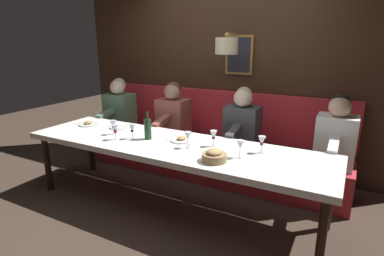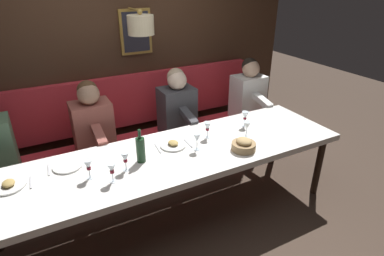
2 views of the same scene
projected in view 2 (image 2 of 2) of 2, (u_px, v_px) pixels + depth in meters
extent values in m
plane|color=#423328|center=(175.00, 217.00, 3.14)|extent=(12.00, 12.00, 0.00)
cube|color=silver|center=(173.00, 156.00, 2.83)|extent=(0.90, 3.27, 0.06)
cylinder|color=black|center=(318.00, 166.00, 3.36)|extent=(0.07, 0.07, 0.68)
cylinder|color=black|center=(274.00, 139.00, 3.92)|extent=(0.07, 0.07, 0.68)
cube|color=red|center=(143.00, 157.00, 3.75)|extent=(0.52, 3.47, 0.45)
cube|color=#382316|center=(118.00, 44.00, 3.68)|extent=(0.10, 4.67, 2.90)
cube|color=red|center=(126.00, 101.00, 3.91)|extent=(0.10, 3.47, 0.64)
cube|color=olive|center=(136.00, 32.00, 3.66)|extent=(0.04, 0.37, 0.51)
cube|color=#23232D|center=(136.00, 32.00, 3.64)|extent=(0.01, 0.31, 0.45)
cylinder|color=#A37F38|center=(134.00, 9.00, 3.40)|extent=(0.35, 0.02, 0.02)
cylinder|color=beige|center=(141.00, 25.00, 3.32)|extent=(0.28, 0.28, 0.20)
sphere|color=#A37F38|center=(140.00, 12.00, 3.26)|extent=(0.06, 0.06, 0.06)
cube|color=white|center=(248.00, 97.00, 4.16)|extent=(0.30, 0.40, 0.56)
sphere|color=#D1A889|center=(251.00, 69.00, 3.98)|extent=(0.22, 0.22, 0.22)
sphere|color=black|center=(250.00, 66.00, 3.99)|extent=(0.20, 0.20, 0.20)
cube|color=white|center=(262.00, 101.00, 3.91)|extent=(0.33, 0.09, 0.14)
cube|color=#3D3D42|center=(177.00, 111.00, 3.72)|extent=(0.30, 0.40, 0.56)
sphere|color=beige|center=(177.00, 80.00, 3.54)|extent=(0.22, 0.22, 0.22)
sphere|color=tan|center=(176.00, 77.00, 3.55)|extent=(0.20, 0.20, 0.20)
cube|color=#3D3D42|center=(188.00, 116.00, 3.48)|extent=(0.33, 0.09, 0.14)
cube|color=#934C42|center=(93.00, 128.00, 3.31)|extent=(0.30, 0.40, 0.56)
sphere|color=#A37A60|center=(88.00, 94.00, 3.13)|extent=(0.22, 0.22, 0.22)
sphere|color=#4C331E|center=(87.00, 90.00, 3.14)|extent=(0.20, 0.20, 0.20)
cube|color=#934C42|center=(99.00, 135.00, 3.07)|extent=(0.33, 0.09, 0.14)
cylinder|color=silver|center=(173.00, 145.00, 2.93)|extent=(0.24, 0.24, 0.01)
ellipsoid|color=#AD8E4C|center=(173.00, 143.00, 2.92)|extent=(0.11, 0.09, 0.04)
cube|color=silver|center=(188.00, 143.00, 2.98)|extent=(0.17, 0.02, 0.01)
cube|color=silver|center=(158.00, 148.00, 2.89)|extent=(0.18, 0.03, 0.01)
cylinder|color=silver|center=(68.00, 166.00, 2.62)|extent=(0.24, 0.24, 0.01)
cube|color=silver|center=(86.00, 163.00, 2.66)|extent=(0.17, 0.02, 0.01)
cube|color=silver|center=(49.00, 170.00, 2.57)|extent=(0.18, 0.03, 0.01)
cylinder|color=silver|center=(9.00, 186.00, 2.37)|extent=(0.24, 0.24, 0.01)
ellipsoid|color=#AD8E4C|center=(8.00, 183.00, 2.36)|extent=(0.11, 0.09, 0.04)
cube|color=silver|center=(31.00, 182.00, 2.42)|extent=(0.17, 0.02, 0.01)
cylinder|color=silver|center=(244.00, 126.00, 3.32)|extent=(0.06, 0.06, 0.00)
cylinder|color=silver|center=(245.00, 122.00, 3.31)|extent=(0.01, 0.01, 0.07)
cone|color=silver|center=(245.00, 116.00, 3.27)|extent=(0.07, 0.07, 0.08)
cylinder|color=maroon|center=(245.00, 118.00, 3.29)|extent=(0.03, 0.03, 0.02)
cylinder|color=silver|center=(207.00, 137.00, 3.09)|extent=(0.06, 0.06, 0.00)
cylinder|color=silver|center=(207.00, 134.00, 3.07)|extent=(0.01, 0.01, 0.07)
cone|color=silver|center=(207.00, 126.00, 3.04)|extent=(0.07, 0.07, 0.08)
cylinder|color=maroon|center=(207.00, 129.00, 3.05)|extent=(0.03, 0.03, 0.02)
cylinder|color=silver|center=(90.00, 178.00, 2.48)|extent=(0.06, 0.06, 0.00)
cylinder|color=silver|center=(90.00, 173.00, 2.46)|extent=(0.01, 0.01, 0.07)
cone|color=silver|center=(88.00, 165.00, 2.42)|extent=(0.07, 0.07, 0.08)
cylinder|color=maroon|center=(89.00, 168.00, 2.44)|extent=(0.03, 0.03, 0.02)
cylinder|color=silver|center=(197.00, 149.00, 2.88)|extent=(0.06, 0.06, 0.00)
cylinder|color=silver|center=(197.00, 146.00, 2.86)|extent=(0.01, 0.01, 0.07)
cone|color=silver|center=(197.00, 138.00, 2.82)|extent=(0.07, 0.07, 0.08)
cylinder|color=silver|center=(126.00, 170.00, 2.58)|extent=(0.06, 0.06, 0.00)
cylinder|color=silver|center=(126.00, 166.00, 2.56)|extent=(0.01, 0.01, 0.07)
cone|color=silver|center=(125.00, 157.00, 2.52)|extent=(0.07, 0.07, 0.08)
cylinder|color=maroon|center=(125.00, 161.00, 2.54)|extent=(0.03, 0.03, 0.02)
cylinder|color=silver|center=(113.00, 181.00, 2.43)|extent=(0.06, 0.06, 0.00)
cylinder|color=silver|center=(113.00, 177.00, 2.42)|extent=(0.01, 0.01, 0.07)
cone|color=silver|center=(112.00, 168.00, 2.38)|extent=(0.07, 0.07, 0.08)
cylinder|color=maroon|center=(112.00, 171.00, 2.39)|extent=(0.03, 0.03, 0.03)
cylinder|color=silver|center=(246.00, 137.00, 3.10)|extent=(0.06, 0.06, 0.00)
cylinder|color=silver|center=(246.00, 133.00, 3.08)|extent=(0.01, 0.01, 0.07)
cone|color=silver|center=(247.00, 126.00, 3.04)|extent=(0.07, 0.07, 0.08)
cylinder|color=#19381E|center=(141.00, 150.00, 2.65)|extent=(0.08, 0.08, 0.22)
cylinder|color=#19381E|center=(139.00, 134.00, 2.58)|extent=(0.03, 0.03, 0.08)
cylinder|color=#9E7F56|center=(244.00, 146.00, 2.86)|extent=(0.22, 0.22, 0.07)
ellipsoid|color=tan|center=(244.00, 141.00, 2.84)|extent=(0.15, 0.13, 0.06)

